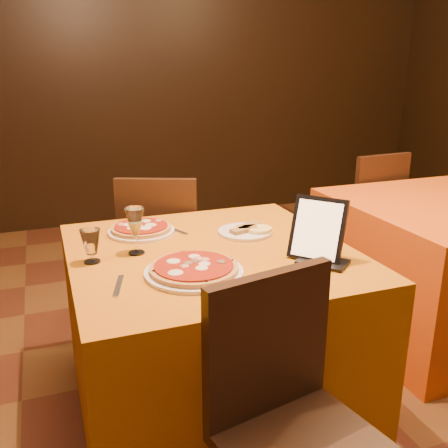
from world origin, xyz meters
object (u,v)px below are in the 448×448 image
object	(u,v)px
side_table	(442,267)
chair_main_far	(164,250)
chair_side_far	(359,215)
wine_glass	(135,231)
tablet	(318,229)
pizza_far	(141,230)
water_glass	(91,246)
pizza_near	(194,270)
main_table	(211,333)

from	to	relation	value
side_table	chair_main_far	xyz separation A→B (m)	(-1.46, 0.60, 0.08)
chair_side_far	wine_glass	world-z (taller)	wine_glass
wine_glass	side_table	bearing A→B (deg)	5.83
chair_main_far	tablet	xyz separation A→B (m)	(0.35, -1.07, 0.41)
side_table	wine_glass	world-z (taller)	wine_glass
pizza_far	chair_side_far	bearing A→B (deg)	23.74
wine_glass	water_glass	distance (m)	0.18
chair_side_far	pizza_near	distance (m)	2.05
main_table	water_glass	world-z (taller)	water_glass
chair_main_far	tablet	distance (m)	1.20
side_table	wine_glass	bearing A→B (deg)	-174.17
tablet	pizza_near	bearing A→B (deg)	-133.16
pizza_far	tablet	bearing A→B (deg)	-43.54
chair_main_far	wine_glass	size ratio (longest dim) A/B	4.79
side_table	pizza_near	bearing A→B (deg)	-164.17
pizza_far	wine_glass	size ratio (longest dim) A/B	1.54
tablet	side_table	bearing A→B (deg)	72.50
chair_side_far	tablet	world-z (taller)	tablet
main_table	chair_main_far	bearing A→B (deg)	90.00
main_table	pizza_near	bearing A→B (deg)	-122.53
main_table	tablet	distance (m)	0.65
wine_glass	chair_side_far	bearing A→B (deg)	29.34
wine_glass	tablet	bearing A→B (deg)	-24.98
wine_glass	tablet	size ratio (longest dim) A/B	0.78
pizza_near	pizza_far	distance (m)	0.52
side_table	pizza_near	size ratio (longest dim) A/B	3.13
water_glass	tablet	world-z (taller)	tablet
pizza_far	water_glass	bearing A→B (deg)	-130.88
side_table	wine_glass	xyz separation A→B (m)	(-1.74, -0.18, 0.47)
main_table	tablet	bearing A→B (deg)	-33.51
chair_main_far	water_glass	size ratio (longest dim) A/B	7.00
side_table	chair_main_far	distance (m)	1.58
pizza_near	water_glass	distance (m)	0.41
side_table	pizza_near	world-z (taller)	pizza_near
tablet	pizza_far	bearing A→B (deg)	-174.11
chair_side_far	water_glass	xyz separation A→B (m)	(-1.92, -1.02, 0.36)
chair_side_far	pizza_near	xyz separation A→B (m)	(-1.59, -1.25, 0.31)
pizza_far	water_glass	world-z (taller)	water_glass
chair_main_far	chair_side_far	size ratio (longest dim) A/B	1.00
main_table	pizza_far	distance (m)	0.54
water_glass	main_table	bearing A→B (deg)	-3.59
pizza_near	chair_side_far	bearing A→B (deg)	38.23
wine_glass	main_table	bearing A→B (deg)	-12.77
chair_main_far	pizza_far	size ratio (longest dim) A/B	3.12
side_table	water_glass	size ratio (longest dim) A/B	8.46
main_table	water_glass	xyz separation A→B (m)	(-0.46, 0.03, 0.44)
chair_main_far	wine_glass	distance (m)	0.91
pizza_near	chair_main_far	bearing A→B (deg)	82.78
main_table	wine_glass	xyz separation A→B (m)	(-0.29, 0.06, 0.47)
main_table	chair_side_far	bearing A→B (deg)	35.63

